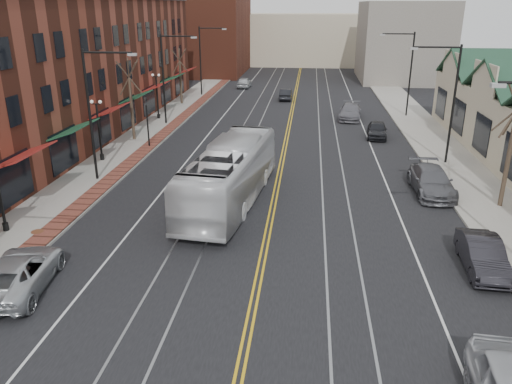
% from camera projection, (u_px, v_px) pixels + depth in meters
% --- Properties ---
extents(ground, '(160.00, 160.00, 0.00)m').
position_uv_depth(ground, '(243.00, 359.00, 15.86)').
color(ground, black).
rests_on(ground, ground).
extents(sidewalk_left, '(4.00, 120.00, 0.15)m').
position_uv_depth(sidewalk_left, '(113.00, 161.00, 35.64)').
color(sidewalk_left, gray).
rests_on(sidewalk_left, ground).
extents(sidewalk_right, '(4.00, 120.00, 0.15)m').
position_uv_depth(sidewalk_right, '(460.00, 172.00, 33.24)').
color(sidewalk_right, gray).
rests_on(sidewalk_right, ground).
extents(building_left, '(10.00, 50.00, 11.00)m').
position_uv_depth(building_left, '(56.00, 70.00, 40.94)').
color(building_left, maroon).
rests_on(building_left, ground).
extents(backdrop_left, '(14.00, 18.00, 14.00)m').
position_uv_depth(backdrop_left, '(201.00, 28.00, 80.13)').
color(backdrop_left, maroon).
rests_on(backdrop_left, ground).
extents(backdrop_mid, '(22.00, 14.00, 9.00)m').
position_uv_depth(backdrop_mid, '(302.00, 39.00, 93.36)').
color(backdrop_mid, '#C3B496').
rests_on(backdrop_mid, ground).
extents(backdrop_right, '(12.00, 16.00, 11.00)m').
position_uv_depth(backdrop_right, '(402.00, 41.00, 72.90)').
color(backdrop_right, slate).
rests_on(backdrop_right, ground).
extents(streetlight_l_1, '(3.33, 0.25, 8.00)m').
position_uv_depth(streetlight_l_1, '(96.00, 102.00, 30.08)').
color(streetlight_l_1, black).
rests_on(streetlight_l_1, sidewalk_left).
extents(streetlight_l_2, '(3.33, 0.25, 8.00)m').
position_uv_depth(streetlight_l_2, '(168.00, 70.00, 44.97)').
color(streetlight_l_2, black).
rests_on(streetlight_l_2, sidewalk_left).
extents(streetlight_l_3, '(3.33, 0.25, 8.00)m').
position_uv_depth(streetlight_l_3, '(204.00, 54.00, 59.86)').
color(streetlight_l_3, black).
rests_on(streetlight_l_3, sidewalk_left).
extents(streetlight_r_1, '(3.33, 0.25, 8.00)m').
position_uv_depth(streetlight_r_1, '(448.00, 93.00, 33.45)').
color(streetlight_r_1, black).
rests_on(streetlight_r_1, sidewalk_right).
extents(streetlight_r_2, '(3.33, 0.25, 8.00)m').
position_uv_depth(streetlight_r_2, '(407.00, 65.00, 48.34)').
color(streetlight_r_2, black).
rests_on(streetlight_r_2, sidewalk_right).
extents(lamppost_l_2, '(0.84, 0.28, 4.27)m').
position_uv_depth(lamppost_l_2, '(99.00, 132.00, 34.97)').
color(lamppost_l_2, black).
rests_on(lamppost_l_2, sidewalk_left).
extents(lamppost_l_3, '(0.84, 0.28, 4.27)m').
position_uv_depth(lamppost_l_3, '(157.00, 97.00, 48.00)').
color(lamppost_l_3, black).
rests_on(lamppost_l_3, sidewalk_left).
extents(tree_left_near, '(1.78, 1.37, 6.48)m').
position_uv_depth(tree_left_near, '(131.00, 98.00, 40.06)').
color(tree_left_near, '#382B21').
rests_on(tree_left_near, sidewalk_left).
extents(tree_left_far, '(1.66, 1.28, 6.02)m').
position_uv_depth(tree_left_far, '(180.00, 75.00, 55.03)').
color(tree_left_far, '#382B21').
rests_on(tree_left_far, sidewalk_left).
extents(tree_right_mid, '(1.90, 1.46, 6.93)m').
position_uv_depth(tree_right_mid, '(511.00, 142.00, 26.31)').
color(tree_right_mid, '#382B21').
rests_on(tree_right_mid, sidewalk_right).
extents(manhole_far, '(0.60, 0.60, 0.02)m').
position_uv_depth(manhole_far, '(37.00, 232.00, 24.37)').
color(manhole_far, '#592D19').
rests_on(manhole_far, sidewalk_left).
extents(traffic_signal, '(0.18, 0.15, 3.80)m').
position_uv_depth(traffic_signal, '(147.00, 118.00, 38.42)').
color(traffic_signal, black).
rests_on(traffic_signal, sidewalk_left).
extents(transit_bus, '(4.19, 12.36, 3.38)m').
position_uv_depth(transit_bus, '(230.00, 174.00, 27.80)').
color(transit_bus, silver).
rests_on(transit_bus, ground).
extents(parked_suv, '(3.03, 5.37, 1.41)m').
position_uv_depth(parked_suv, '(18.00, 273.00, 19.54)').
color(parked_suv, '#B4B8BC').
rests_on(parked_suv, ground).
extents(parked_car_b, '(1.67, 4.25, 1.38)m').
position_uv_depth(parked_car_b, '(483.00, 255.00, 20.97)').
color(parked_car_b, black).
rests_on(parked_car_b, ground).
extents(parked_car_c, '(2.21, 5.27, 1.52)m').
position_uv_depth(parked_car_c, '(431.00, 181.00, 29.54)').
color(parked_car_c, slate).
rests_on(parked_car_c, ground).
extents(parked_car_d, '(1.99, 4.10, 1.35)m').
position_uv_depth(parked_car_d, '(377.00, 130.00, 42.01)').
color(parked_car_d, black).
rests_on(parked_car_d, ground).
extents(distant_car_left, '(1.39, 3.90, 1.28)m').
position_uv_depth(distant_car_left, '(286.00, 94.00, 58.80)').
color(distant_car_left, black).
rests_on(distant_car_left, ground).
extents(distant_car_right, '(2.63, 5.26, 1.47)m').
position_uv_depth(distant_car_right, '(350.00, 112.00, 48.80)').
color(distant_car_right, slate).
rests_on(distant_car_right, ground).
extents(distant_car_far, '(1.79, 4.12, 1.38)m').
position_uv_depth(distant_car_far, '(244.00, 82.00, 67.43)').
color(distant_car_far, silver).
rests_on(distant_car_far, ground).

